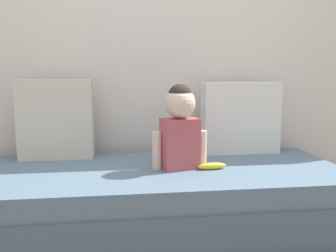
# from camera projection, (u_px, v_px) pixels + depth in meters

# --- Properties ---
(ground_plane) EXTENTS (12.00, 12.00, 0.00)m
(ground_plane) POSITION_uv_depth(u_px,v_px,m) (157.00, 228.00, 2.14)
(ground_plane) COLOR brown
(back_wall) EXTENTS (5.46, 0.10, 2.60)m
(back_wall) POSITION_uv_depth(u_px,v_px,m) (148.00, 20.00, 2.52)
(back_wall) COLOR silver
(back_wall) RESTS_ON ground
(couch) EXTENTS (2.26, 0.90, 0.37)m
(couch) POSITION_uv_depth(u_px,v_px,m) (157.00, 199.00, 2.12)
(couch) COLOR #495F70
(couch) RESTS_ON ground
(throw_pillow_left) EXTENTS (0.47, 0.16, 0.51)m
(throw_pillow_left) POSITION_uv_depth(u_px,v_px,m) (56.00, 119.00, 2.31)
(throw_pillow_left) COLOR beige
(throw_pillow_left) RESTS_ON couch
(throw_pillow_right) EXTENTS (0.53, 0.16, 0.49)m
(throw_pillow_right) POSITION_uv_depth(u_px,v_px,m) (240.00, 118.00, 2.47)
(throw_pillow_right) COLOR silver
(throw_pillow_right) RESTS_ON couch
(toddler) EXTENTS (0.32, 0.18, 0.49)m
(toddler) POSITION_uv_depth(u_px,v_px,m) (180.00, 124.00, 2.05)
(toddler) COLOR #B24C51
(toddler) RESTS_ON couch
(banana) EXTENTS (0.17, 0.06, 0.04)m
(banana) POSITION_uv_depth(u_px,v_px,m) (212.00, 166.00, 2.06)
(banana) COLOR yellow
(banana) RESTS_ON couch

